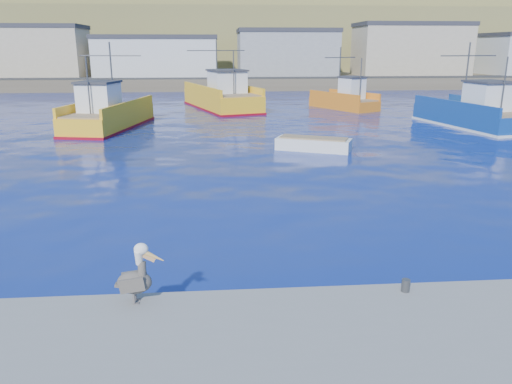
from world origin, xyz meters
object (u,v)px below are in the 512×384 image
(boat_orange, at_px, (345,99))
(skiff_mid, at_px, (313,145))
(trawler_yellow_a, at_px, (108,115))
(trawler_yellow_b, at_px, (222,97))
(trawler_blue, at_px, (473,114))
(skiff_far, at_px, (478,106))
(pelican, at_px, (136,277))

(boat_orange, height_order, skiff_mid, boat_orange)
(trawler_yellow_a, distance_m, trawler_yellow_b, 14.92)
(trawler_blue, xyz_separation_m, skiff_far, (6.36, 11.15, -0.75))
(trawler_yellow_a, xyz_separation_m, skiff_far, (34.42, 9.63, -0.75))
(trawler_blue, distance_m, skiff_mid, 16.22)
(trawler_yellow_a, bearing_deg, trawler_yellow_b, 53.56)
(skiff_mid, relative_size, skiff_far, 1.35)
(skiff_mid, height_order, skiff_far, skiff_mid)
(trawler_blue, relative_size, skiff_far, 3.18)
(trawler_yellow_b, relative_size, skiff_far, 3.93)
(skiff_mid, bearing_deg, pelican, -112.01)
(trawler_yellow_b, height_order, boat_orange, trawler_yellow_b)
(trawler_blue, bearing_deg, pelican, -128.83)
(pelican, bearing_deg, skiff_mid, 67.99)
(trawler_yellow_b, xyz_separation_m, skiff_mid, (5.13, -21.55, -0.82))
(boat_orange, distance_m, pelican, 41.95)
(boat_orange, xyz_separation_m, skiff_mid, (-7.14, -20.30, -0.69))
(trawler_yellow_b, relative_size, trawler_blue, 1.24)
(trawler_yellow_b, xyz_separation_m, boat_orange, (12.27, -1.26, -0.13))
(trawler_yellow_b, bearing_deg, boat_orange, -5.85)
(trawler_yellow_a, height_order, skiff_mid, trawler_yellow_a)
(boat_orange, xyz_separation_m, pelican, (-14.80, -39.25, 0.10))
(trawler_yellow_b, relative_size, pelican, 9.65)
(trawler_yellow_a, bearing_deg, skiff_far, 15.64)
(skiff_mid, height_order, pelican, pelican)
(trawler_yellow_a, relative_size, trawler_blue, 1.01)
(trawler_yellow_a, xyz_separation_m, pelican, (6.33, -28.51, 0.10))
(trawler_yellow_b, height_order, skiff_far, trawler_yellow_b)
(skiff_far, bearing_deg, trawler_yellow_b, 174.72)
(trawler_yellow_a, bearing_deg, skiff_mid, -34.33)
(boat_orange, bearing_deg, trawler_yellow_a, -153.05)
(boat_orange, distance_m, skiff_mid, 21.53)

